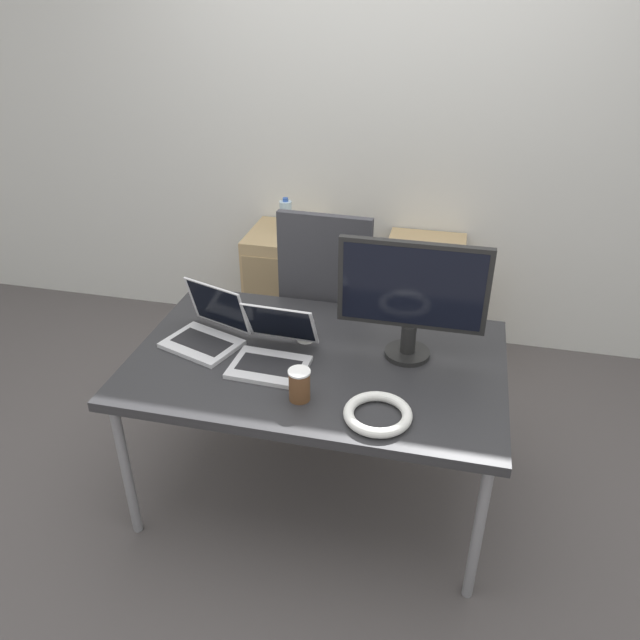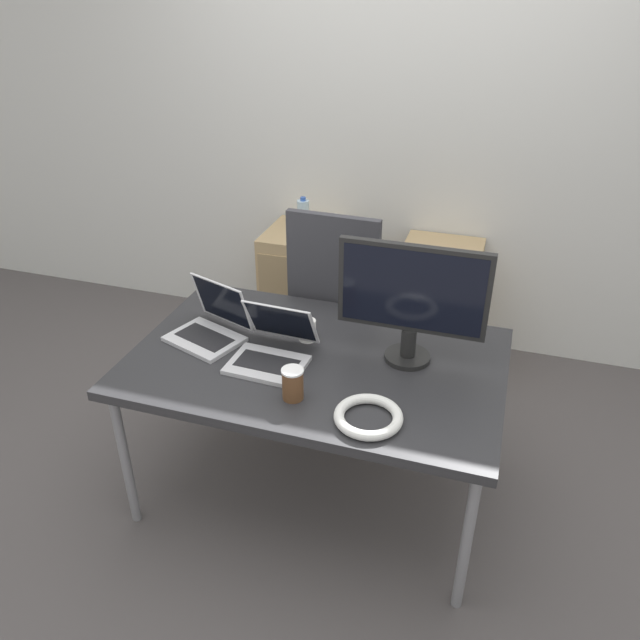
# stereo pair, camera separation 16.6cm
# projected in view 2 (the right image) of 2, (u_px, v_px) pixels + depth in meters

# --- Properties ---
(ground_plane) EXTENTS (14.00, 14.00, 0.00)m
(ground_plane) POSITION_uv_depth(u_px,v_px,m) (317.00, 486.00, 2.84)
(ground_plane) COLOR #514C4C
(wall_back) EXTENTS (10.00, 0.05, 2.60)m
(wall_back) POSITION_uv_depth(u_px,v_px,m) (400.00, 124.00, 3.43)
(wall_back) COLOR silver
(wall_back) RESTS_ON ground_plane
(desk) EXTENTS (1.48, 0.95, 0.70)m
(desk) POSITION_uv_depth(u_px,v_px,m) (316.00, 367.00, 2.52)
(desk) COLOR #28282B
(desk) RESTS_ON ground_plane
(office_chair) EXTENTS (0.56, 0.57, 1.11)m
(office_chair) POSITION_uv_depth(u_px,v_px,m) (343.00, 327.00, 3.25)
(office_chair) COLOR #232326
(office_chair) RESTS_ON ground_plane
(cabinet_left) EXTENTS (0.43, 0.45, 0.71)m
(cabinet_left) POSITION_uv_depth(u_px,v_px,m) (304.00, 286.00, 3.81)
(cabinet_left) COLOR tan
(cabinet_left) RESTS_ON ground_plane
(cabinet_right) EXTENTS (0.43, 0.45, 0.71)m
(cabinet_right) POSITION_uv_depth(u_px,v_px,m) (436.00, 305.00, 3.60)
(cabinet_right) COLOR tan
(cabinet_right) RESTS_ON ground_plane
(water_bottle) EXTENTS (0.07, 0.07, 0.21)m
(water_bottle) POSITION_uv_depth(u_px,v_px,m) (303.00, 216.00, 3.59)
(water_bottle) COLOR silver
(water_bottle) RESTS_ON cabinet_left
(laptop_left) EXTENTS (0.30, 0.33, 0.22)m
(laptop_left) POSITION_uv_depth(u_px,v_px,m) (272.00, 350.00, 2.46)
(laptop_left) COLOR silver
(laptop_left) RESTS_ON desk
(laptop_right) EXTENTS (0.35, 0.36, 0.23)m
(laptop_right) POSITION_uv_depth(u_px,v_px,m) (210.00, 326.00, 2.62)
(laptop_right) COLOR silver
(laptop_right) RESTS_ON desk
(monitor) EXTENTS (0.57, 0.18, 0.49)m
(monitor) POSITION_uv_depth(u_px,v_px,m) (412.00, 298.00, 2.35)
(monitor) COLOR black
(monitor) RESTS_ON desk
(coffee_cup_white) EXTENTS (0.07, 0.07, 0.09)m
(coffee_cup_white) POSITION_uv_depth(u_px,v_px,m) (307.00, 330.00, 2.59)
(coffee_cup_white) COLOR white
(coffee_cup_white) RESTS_ON desk
(coffee_cup_brown) EXTENTS (0.08, 0.08, 0.12)m
(coffee_cup_brown) POSITION_uv_depth(u_px,v_px,m) (294.00, 384.00, 2.24)
(coffee_cup_brown) COLOR brown
(coffee_cup_brown) RESTS_ON desk
(cable_coil) EXTENTS (0.24, 0.24, 0.04)m
(cable_coil) POSITION_uv_depth(u_px,v_px,m) (368.00, 417.00, 2.14)
(cable_coil) COLOR white
(cable_coil) RESTS_ON desk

